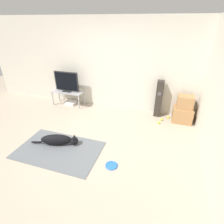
# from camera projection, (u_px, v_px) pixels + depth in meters

# --- Properties ---
(ground_plane) EXTENTS (12.00, 12.00, 0.00)m
(ground_plane) POSITION_uv_depth(u_px,v_px,m) (76.00, 145.00, 3.83)
(ground_plane) COLOR #B2A38E
(wall_back) EXTENTS (8.00, 0.06, 2.55)m
(wall_back) POSITION_uv_depth(u_px,v_px,m) (106.00, 65.00, 5.00)
(wall_back) COLOR beige
(wall_back) RESTS_ON ground_plane
(area_rug) EXTENTS (1.73, 1.08, 0.01)m
(area_rug) POSITION_uv_depth(u_px,v_px,m) (59.00, 150.00, 3.67)
(area_rug) COLOR slate
(area_rug) RESTS_ON ground_plane
(dog) EXTENTS (0.99, 0.40, 0.25)m
(dog) POSITION_uv_depth(u_px,v_px,m) (59.00, 140.00, 3.77)
(dog) COLOR black
(dog) RESTS_ON area_rug
(frisbee) EXTENTS (0.23, 0.23, 0.03)m
(frisbee) POSITION_uv_depth(u_px,v_px,m) (111.00, 165.00, 3.26)
(frisbee) COLOR blue
(frisbee) RESTS_ON ground_plane
(cardboard_box_lower) EXTENTS (0.50, 0.41, 0.40)m
(cardboard_box_lower) POSITION_uv_depth(u_px,v_px,m) (182.00, 114.00, 4.63)
(cardboard_box_lower) COLOR #A87A4C
(cardboard_box_lower) RESTS_ON ground_plane
(cardboard_box_upper) EXTENTS (0.39, 0.33, 0.33)m
(cardboard_box_upper) POSITION_uv_depth(u_px,v_px,m) (185.00, 102.00, 4.47)
(cardboard_box_upper) COLOR #A87A4C
(cardboard_box_upper) RESTS_ON cardboard_box_lower
(floor_speaker) EXTENTS (0.18, 0.19, 1.03)m
(floor_speaker) POSITION_uv_depth(u_px,v_px,m) (159.00, 99.00, 4.77)
(floor_speaker) COLOR #2D2823
(floor_speaker) RESTS_ON ground_plane
(tv_stand) EXTENTS (0.97, 0.41, 0.46)m
(tv_stand) POSITION_uv_depth(u_px,v_px,m) (68.00, 93.00, 5.46)
(tv_stand) COLOR #A8A8AD
(tv_stand) RESTS_ON ground_plane
(tv) EXTENTS (0.78, 0.20, 0.61)m
(tv) POSITION_uv_depth(u_px,v_px,m) (66.00, 82.00, 5.29)
(tv) COLOR #232326
(tv) RESTS_ON tv_stand
(tennis_ball_by_boxes) EXTENTS (0.07, 0.07, 0.07)m
(tennis_ball_by_boxes) POSITION_uv_depth(u_px,v_px,m) (162.00, 119.00, 4.73)
(tennis_ball_by_boxes) COLOR #C6E033
(tennis_ball_by_boxes) RESTS_ON ground_plane
(tennis_ball_near_speaker) EXTENTS (0.07, 0.07, 0.07)m
(tennis_ball_near_speaker) POSITION_uv_depth(u_px,v_px,m) (159.00, 123.00, 4.58)
(tennis_ball_near_speaker) COLOR #C6E033
(tennis_ball_near_speaker) RESTS_ON ground_plane
(tennis_ball_loose_on_carpet) EXTENTS (0.07, 0.07, 0.07)m
(tennis_ball_loose_on_carpet) POSITION_uv_depth(u_px,v_px,m) (168.00, 117.00, 4.84)
(tennis_ball_loose_on_carpet) COLOR #C6E033
(tennis_ball_loose_on_carpet) RESTS_ON ground_plane
(game_console) EXTENTS (0.29, 0.28, 0.08)m
(game_console) POSITION_uv_depth(u_px,v_px,m) (71.00, 103.00, 5.64)
(game_console) COLOR white
(game_console) RESTS_ON ground_plane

